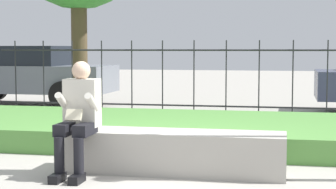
{
  "coord_description": "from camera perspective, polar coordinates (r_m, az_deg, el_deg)",
  "views": [
    {
      "loc": [
        1.39,
        -6.2,
        1.42
      ],
      "look_at": [
        -0.42,
        2.5,
        0.69
      ],
      "focal_mm": 60.0,
      "sensor_mm": 36.0,
      "label": 1
    }
  ],
  "objects": [
    {
      "name": "grass_berm",
      "position": [
        8.63,
        2.34,
        -3.69
      ],
      "size": [
        10.66,
        3.05,
        0.32
      ],
      "color": "#569342",
      "rests_on": "ground_plane"
    },
    {
      "name": "person_seated_reader",
      "position": [
        6.32,
        -9.07,
        -1.87
      ],
      "size": [
        0.42,
        0.73,
        1.28
      ],
      "color": "black",
      "rests_on": "ground_plane"
    },
    {
      "name": "stone_bench",
      "position": [
        6.43,
        0.63,
        -6.1
      ],
      "size": [
        2.51,
        0.59,
        0.48
      ],
      "color": "#ADA89E",
      "rests_on": "ground_plane"
    },
    {
      "name": "iron_fence",
      "position": [
        10.75,
        4.28,
        1.53
      ],
      "size": [
        8.66,
        0.03,
        1.57
      ],
      "color": "#232326",
      "rests_on": "ground_plane"
    },
    {
      "name": "ground_plane",
      "position": [
        6.51,
        -0.89,
        -7.88
      ],
      "size": [
        60.0,
        60.0,
        0.0
      ],
      "primitive_type": "plane",
      "color": "#A8A399"
    },
    {
      "name": "car_parked_left",
      "position": [
        14.63,
        -14.36,
        2.1
      ],
      "size": [
        4.41,
        1.96,
        1.48
      ],
      "rotation": [
        0.0,
        0.0,
        -0.02
      ],
      "color": "slate",
      "rests_on": "ground_plane"
    }
  ]
}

